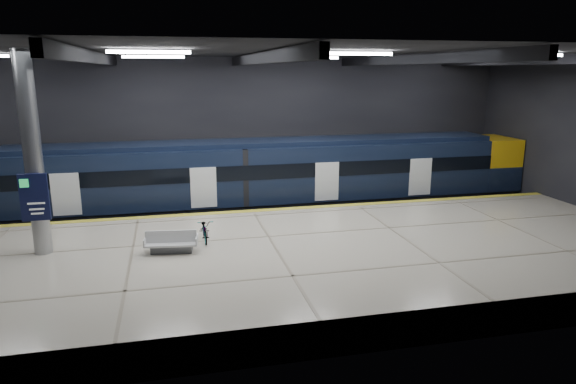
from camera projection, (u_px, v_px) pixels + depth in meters
name	position (u px, v px, depth m)	size (l,w,h in m)	color
ground	(264.00, 254.00, 20.90)	(30.00, 30.00, 0.00)	black
room_shell	(262.00, 113.00, 19.58)	(30.10, 16.10, 8.05)	black
platform	(276.00, 264.00, 18.41)	(30.00, 11.00, 1.10)	beige
safety_strip	(253.00, 211.00, 23.25)	(30.00, 0.40, 0.01)	gold
rails	(244.00, 216.00, 26.10)	(30.00, 1.52, 0.16)	gray
train	(296.00, 176.00, 26.23)	(29.40, 2.84, 3.79)	black
bench	(172.00, 245.00, 17.90)	(1.90, 0.97, 0.80)	#595B60
bicycle	(205.00, 229.00, 19.14)	(0.57, 1.63, 0.86)	#99999E
pannier_bag	(189.00, 237.00, 19.07)	(0.30, 0.18, 0.35)	black
info_column	(33.00, 158.00, 17.14)	(0.90, 0.78, 6.90)	#9EA0A5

